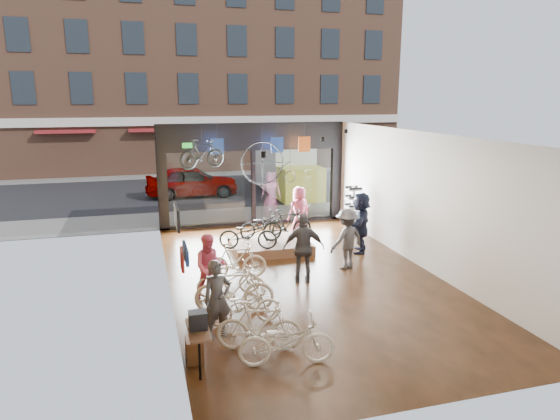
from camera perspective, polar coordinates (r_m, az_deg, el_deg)
name	(u,v)px	position (r m, az deg, el deg)	size (l,w,h in m)	color
ground_plane	(303,278)	(13.54, 2.63, -7.73)	(7.00, 12.00, 0.04)	black
ceiling	(304,134)	(12.71, 2.81, 8.70)	(7.00, 12.00, 0.04)	black
wall_left	(165,217)	(12.36, -12.96, -0.75)	(0.04, 12.00, 3.80)	olive
wall_right	(423,201)	(14.47, 16.07, 1.04)	(0.04, 12.00, 3.80)	beige
wall_back	(433,294)	(7.76, 17.04, -9.17)	(7.00, 0.04, 3.80)	beige
storefront	(253,174)	(18.68, -3.09, 4.09)	(7.00, 0.26, 3.80)	black
exit_sign	(187,145)	(18.05, -10.57, 7.27)	(0.35, 0.06, 0.18)	#198C26
street_road	(218,185)	(27.73, -7.13, 2.88)	(30.00, 18.00, 0.02)	black
sidewalk_near	(247,215)	(20.19, -3.78, -0.58)	(30.00, 2.40, 0.12)	slate
sidewalk_far	(208,173)	(31.63, -8.24, 4.20)	(30.00, 2.00, 0.12)	slate
opposite_building	(199,60)	(33.84, -9.22, 16.51)	(26.00, 5.00, 14.00)	brown
street_car	(192,181)	(24.46, -10.06, 3.25)	(1.76, 4.37, 1.49)	gray
box_truck	(290,172)	(24.31, 1.12, 4.41)	(1.99, 5.96, 2.35)	silver
floor_bike_0	(287,341)	(9.23, 0.75, -14.74)	(0.61, 1.75, 0.92)	beige
floor_bike_1	(260,326)	(9.69, -2.35, -13.10)	(0.47, 1.65, 0.99)	beige
floor_bike_2	(244,306)	(10.77, -4.13, -10.88)	(0.54, 1.56, 0.82)	beige
floor_bike_3	(234,289)	(11.30, -5.25, -9.03)	(0.50, 1.78, 1.07)	beige
floor_bike_4	(228,279)	(12.27, -5.92, -7.87)	(0.54, 1.55, 0.82)	beige
floor_bike_5	(236,261)	(13.29, -5.09, -5.82)	(0.46, 1.64, 0.99)	beige
display_platform	(270,246)	(15.70, -1.13, -4.14)	(2.40, 1.80, 0.30)	brown
display_bike_left	(248,234)	(14.81, -3.66, -2.78)	(0.60, 1.72, 0.91)	black
display_bike_mid	(287,224)	(15.72, 0.84, -1.65)	(0.47, 1.67, 1.00)	black
display_bike_right	(262,224)	(16.06, -2.08, -1.66)	(0.55, 1.58, 0.83)	black
customer_0	(217,299)	(10.12, -7.18, -10.10)	(0.59, 0.39, 1.61)	#3F3F44
customer_1	(210,267)	(12.02, -8.00, -6.42)	(0.77, 0.60, 1.59)	#CC4C72
customer_2	(304,248)	(12.92, 2.73, -4.36)	(1.07, 0.45, 1.83)	#3F3F44
customer_3	(347,239)	(14.04, 7.63, -3.30)	(1.11, 0.64, 1.72)	#3F3F44
customer_4	(299,211)	(17.34, 2.21, -0.09)	(0.84, 0.54, 1.71)	#CC4C72
customer_5	(361,222)	(15.59, 9.21, -1.41)	(1.75, 0.56, 1.88)	#161C33
sunglasses_rack	(353,211)	(17.41, 8.33, -0.11)	(0.51, 0.42, 1.75)	white
wall_merch	(186,293)	(9.21, -10.72, -9.29)	(0.40, 2.40, 2.60)	navy
penny_farthing	(271,164)	(16.92, -1.01, 5.25)	(1.84, 0.06, 1.47)	black
hung_bike	(202,154)	(16.44, -8.92, 6.36)	(0.45, 1.58, 0.95)	black
jersey_left	(217,146)	(17.50, -7.18, 7.21)	(0.45, 0.03, 0.55)	#1E3F99
jersey_mid	(277,145)	(17.94, -0.32, 7.45)	(0.45, 0.03, 0.55)	#1E3F99
jersey_right	(304,144)	(18.24, 2.80, 7.52)	(0.45, 0.03, 0.55)	#CC5919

